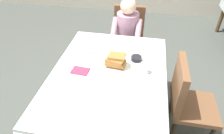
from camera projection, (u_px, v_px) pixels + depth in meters
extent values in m
plane|color=#474C47|center=(109.00, 120.00, 2.39)|extent=(14.00, 14.00, 0.00)
cube|color=silver|center=(109.00, 74.00, 1.95)|extent=(1.10, 1.50, 0.04)
cube|color=silver|center=(120.00, 44.00, 2.60)|extent=(1.10, 0.01, 0.18)
cube|color=silver|center=(57.00, 76.00, 2.09)|extent=(0.01, 1.50, 0.18)
cube|color=silver|center=(165.00, 90.00, 1.93)|extent=(0.01, 1.50, 0.18)
cylinder|color=brown|center=(85.00, 60.00, 2.76)|extent=(0.07, 0.07, 0.70)
cylinder|color=brown|center=(154.00, 68.00, 2.62)|extent=(0.07, 0.07, 0.70)
cube|color=brown|center=(127.00, 44.00, 2.95)|extent=(0.44, 0.44, 0.05)
cube|color=brown|center=(129.00, 22.00, 2.94)|extent=(0.44, 0.06, 0.48)
cylinder|color=#2D2319|center=(137.00, 65.00, 2.92)|extent=(0.04, 0.04, 0.40)
cylinder|color=#2D2319|center=(112.00, 62.00, 2.97)|extent=(0.04, 0.04, 0.40)
cylinder|color=#2D2319|center=(139.00, 51.00, 3.20)|extent=(0.04, 0.04, 0.40)
cylinder|color=#2D2319|center=(116.00, 49.00, 3.25)|extent=(0.04, 0.04, 0.40)
cylinder|color=#B2849E|center=(127.00, 29.00, 2.78)|extent=(0.30, 0.30, 0.46)
sphere|color=beige|center=(128.00, 6.00, 2.55)|extent=(0.21, 0.21, 0.21)
cylinder|color=#B2849E|center=(139.00, 30.00, 2.60)|extent=(0.08, 0.29, 0.23)
cylinder|color=#B2849E|center=(114.00, 28.00, 2.65)|extent=(0.08, 0.29, 0.23)
cylinder|color=#383D51|center=(130.00, 64.00, 2.91)|extent=(0.10, 0.10, 0.45)
cylinder|color=#383D51|center=(119.00, 62.00, 2.93)|extent=(0.10, 0.10, 0.45)
cube|color=brown|center=(194.00, 107.00, 2.00)|extent=(0.44, 0.44, 0.05)
cube|color=brown|center=(179.00, 85.00, 1.87)|extent=(0.06, 0.44, 0.48)
cylinder|color=#2D2319|center=(203.00, 111.00, 2.25)|extent=(0.04, 0.04, 0.40)
cylinder|color=#2D2319|center=(171.00, 106.00, 2.31)|extent=(0.04, 0.04, 0.40)
cylinder|color=#2D2319|center=(172.00, 133.00, 2.03)|extent=(0.04, 0.04, 0.40)
cylinder|color=white|center=(116.00, 66.00, 2.00)|extent=(0.28, 0.28, 0.02)
cube|color=#A36B33|center=(117.00, 64.00, 1.99)|extent=(0.18, 0.14, 0.03)
cube|color=#A36B33|center=(115.00, 63.00, 1.96)|extent=(0.20, 0.14, 0.04)
cube|color=#A36B33|center=(115.00, 60.00, 1.94)|extent=(0.19, 0.15, 0.04)
cube|color=#A36B33|center=(117.00, 56.00, 1.93)|extent=(0.16, 0.12, 0.03)
cylinder|color=white|center=(145.00, 69.00, 1.91)|extent=(0.08, 0.08, 0.08)
torus|color=white|center=(151.00, 69.00, 1.90)|extent=(0.05, 0.01, 0.05)
cylinder|color=black|center=(136.00, 58.00, 2.08)|extent=(0.11, 0.11, 0.04)
cone|color=silver|center=(93.00, 52.00, 2.15)|extent=(0.08, 0.08, 0.07)
cube|color=silver|center=(97.00, 66.00, 2.02)|extent=(0.03, 0.18, 0.00)
cube|color=silver|center=(135.00, 70.00, 1.96)|extent=(0.03, 0.20, 0.00)
cube|color=silver|center=(110.00, 88.00, 1.76)|extent=(0.15, 0.03, 0.00)
cube|color=#8C2D4C|center=(80.00, 71.00, 1.95)|extent=(0.18, 0.13, 0.01)
cylinder|color=brown|center=(222.00, 16.00, 3.94)|extent=(0.07, 0.07, 0.70)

